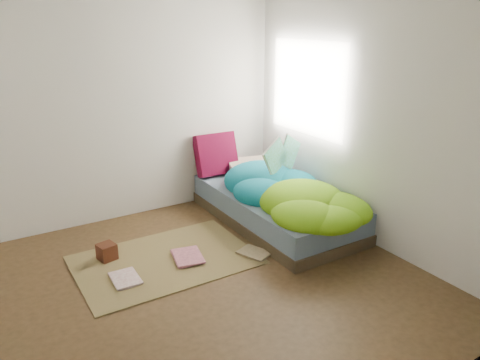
# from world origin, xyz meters

# --- Properties ---
(ground) EXTENTS (3.50, 3.50, 0.00)m
(ground) POSITION_xyz_m (0.00, 0.00, 0.00)
(ground) COLOR #3C2B17
(ground) RESTS_ON ground
(room_walls) EXTENTS (3.54, 3.54, 2.62)m
(room_walls) POSITION_xyz_m (0.01, 0.01, 1.63)
(room_walls) COLOR silver
(room_walls) RESTS_ON ground
(bed) EXTENTS (1.00, 2.00, 0.34)m
(bed) POSITION_xyz_m (1.22, 0.72, 0.17)
(bed) COLOR #372D1E
(bed) RESTS_ON ground
(duvet) EXTENTS (0.96, 1.84, 0.34)m
(duvet) POSITION_xyz_m (1.22, 0.50, 0.51)
(duvet) COLOR #085B7D
(duvet) RESTS_ON bed
(rug) EXTENTS (1.60, 1.10, 0.01)m
(rug) POSITION_xyz_m (-0.15, 0.55, 0.01)
(rug) COLOR brown
(rug) RESTS_ON ground
(pillow_floral) EXTENTS (0.71, 0.54, 0.14)m
(pillow_floral) POSITION_xyz_m (1.39, 1.37, 0.41)
(pillow_floral) COLOR beige
(pillow_floral) RESTS_ON bed
(pillow_magenta) EXTENTS (0.50, 0.18, 0.49)m
(pillow_magenta) POSITION_xyz_m (0.99, 1.62, 0.59)
(pillow_magenta) COLOR #4D051E
(pillow_magenta) RESTS_ON bed
(open_book) EXTENTS (0.52, 0.25, 0.31)m
(open_book) POSITION_xyz_m (1.35, 0.78, 0.84)
(open_book) COLOR #2E812A
(open_book) RESTS_ON duvet
(wooden_box) EXTENTS (0.18, 0.18, 0.15)m
(wooden_box) POSITION_xyz_m (-0.60, 0.84, 0.09)
(wooden_box) COLOR #360F0C
(wooden_box) RESTS_ON rug
(floor_book_a) EXTENTS (0.23, 0.31, 0.02)m
(floor_book_a) POSITION_xyz_m (-0.69, 0.40, 0.02)
(floor_book_a) COLOR white
(floor_book_a) RESTS_ON rug
(floor_book_b) EXTENTS (0.32, 0.39, 0.03)m
(floor_book_b) POSITION_xyz_m (-0.09, 0.48, 0.03)
(floor_book_b) COLOR pink
(floor_book_b) RESTS_ON rug
(floor_book_c) EXTENTS (0.30, 0.35, 0.02)m
(floor_book_c) POSITION_xyz_m (0.51, 0.16, 0.02)
(floor_book_c) COLOR tan
(floor_book_c) RESTS_ON rug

